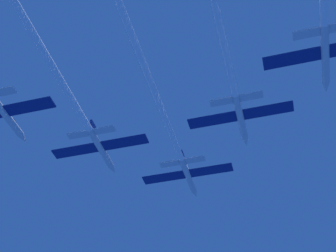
# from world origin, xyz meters

# --- Properties ---
(jet_lead) EXTENTS (14.79, 48.62, 2.45)m
(jet_lead) POSITION_xyz_m (-0.26, -13.75, 0.57)
(jet_lead) COLOR silver
(jet_left_wing) EXTENTS (14.79, 47.69, 2.45)m
(jet_left_wing) POSITION_xyz_m (-11.13, -24.30, -0.11)
(jet_left_wing) COLOR silver
(jet_right_wing) EXTENTS (14.79, 42.47, 2.45)m
(jet_right_wing) POSITION_xyz_m (10.07, -22.68, 0.54)
(jet_right_wing) COLOR silver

